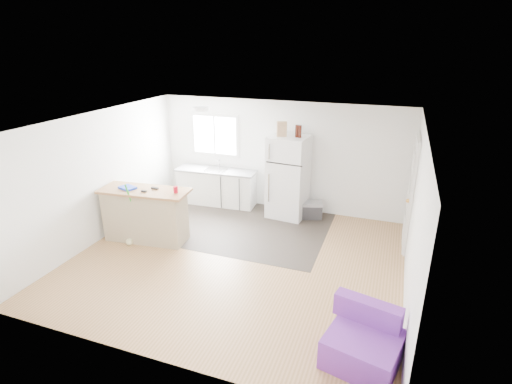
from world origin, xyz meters
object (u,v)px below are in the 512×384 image
purple_seat (364,343)px  cooler (311,210)px  mop (131,233)px  blue_tray (127,188)px  cleaner_jug (155,236)px  bottle_right (297,131)px  cardboard_box (282,129)px  refrigerator (288,177)px  kitchen_cabinets (217,186)px  red_cup (176,190)px  peninsula (146,214)px  bottle_left (300,131)px

purple_seat → cooler: bearing=124.2°
mop → blue_tray: mop is taller
purple_seat → cleaner_jug: (-3.99, 1.70, -0.12)m
mop → bottle_right: (2.53, 2.23, 1.65)m
purple_seat → cardboard_box: size_ratio=3.21×
cleaner_jug → refrigerator: bearing=53.5°
refrigerator → cooler: (0.52, 0.03, -0.69)m
kitchen_cabinets → cooler: bearing=-4.9°
refrigerator → cardboard_box: size_ratio=5.84×
mop → cardboard_box: bearing=55.4°
purple_seat → bottle_right: size_ratio=3.86×
cooler → cleaner_jug: bearing=-157.2°
kitchen_cabinets → mop: bearing=-108.5°
red_cup → refrigerator: bearing=51.4°
kitchen_cabinets → mop: size_ratio=1.52×
cooler → cleaner_jug: (-2.51, -2.10, -0.06)m
cleaner_jug → bottle_right: bearing=50.5°
purple_seat → bottle_right: bottle_right is taller
red_cup → kitchen_cabinets: bearing=94.7°
cleaner_jug → red_cup: size_ratio=2.41×
kitchen_cabinets → peninsula: size_ratio=1.09×
cardboard_box → kitchen_cabinets: bearing=173.5°
purple_seat → red_cup: size_ratio=8.03×
kitchen_cabinets → bottle_right: bearing=-7.8°
purple_seat → red_cup: bearing=165.8°
cooler → blue_tray: blue_tray is taller
refrigerator → cleaner_jug: refrigerator is taller
cleaner_jug → kitchen_cabinets: bearing=90.2°
cooler → mop: size_ratio=0.45×
mop → bottle_right: size_ratio=4.92×
peninsula → cardboard_box: bearing=37.0°
purple_seat → bottle_left: (-1.76, 3.70, 1.63)m
purple_seat → blue_tray: bearing=172.2°
blue_tray → bottle_right: bearing=37.0°
purple_seat → cardboard_box: 4.57m
kitchen_cabinets → bottle_right: size_ratio=7.48×
red_cup → cardboard_box: 2.47m
cardboard_box → purple_seat: bearing=-60.0°
bottle_left → bottle_right: bearing=165.7°
bottle_left → bottle_right: 0.06m
kitchen_cabinets → refrigerator: 1.78m
cleaner_jug → purple_seat: bearing=-15.6°
bottle_left → kitchen_cabinets: bearing=175.3°
cleaner_jug → bottle_right: bottle_right is taller
peninsula → purple_seat: 4.56m
red_cup → cardboard_box: bearing=52.8°
refrigerator → bottle_left: bearing=-11.4°
peninsula → refrigerator: (2.21, 2.00, 0.36)m
cooler → bottle_right: bottle_right is taller
peninsula → bottle_left: (2.43, 1.93, 1.36)m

